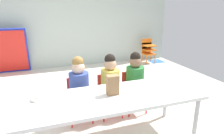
% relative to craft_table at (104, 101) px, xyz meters
% --- Properties ---
extents(ground_plane, '(6.21, 5.31, 0.02)m').
position_rel_craft_table_xyz_m(ground_plane, '(-0.13, 0.79, -0.56)').
color(ground_plane, silver).
extents(back_wall, '(6.21, 0.10, 2.45)m').
position_rel_craft_table_xyz_m(back_wall, '(-0.13, 3.45, 0.68)').
color(back_wall, '#B2C1B7').
rests_on(back_wall, ground_plane).
extents(craft_table, '(2.17, 0.72, 0.60)m').
position_rel_craft_table_xyz_m(craft_table, '(0.00, 0.00, 0.00)').
color(craft_table, white).
rests_on(craft_table, ground_plane).
extents(seated_child_near_camera, '(0.32, 0.32, 0.92)m').
position_rel_craft_table_xyz_m(seated_child_near_camera, '(-0.16, 0.59, 0.00)').
color(seated_child_near_camera, red).
rests_on(seated_child_near_camera, ground_plane).
extents(seated_child_middle_seat, '(0.32, 0.31, 0.92)m').
position_rel_craft_table_xyz_m(seated_child_middle_seat, '(0.27, 0.59, 0.00)').
color(seated_child_middle_seat, red).
rests_on(seated_child_middle_seat, ground_plane).
extents(seated_child_far_right, '(0.32, 0.32, 0.92)m').
position_rel_craft_table_xyz_m(seated_child_far_right, '(0.65, 0.59, 0.00)').
color(seated_child_far_right, red).
rests_on(seated_child_far_right, ground_plane).
extents(kid_chair_orange_stack, '(0.32, 0.30, 0.68)m').
position_rel_craft_table_xyz_m(kid_chair_orange_stack, '(2.28, 3.04, -0.16)').
color(kid_chair_orange_stack, orange).
rests_on(kid_chair_orange_stack, ground_plane).
extents(folded_activity_table, '(0.90, 0.29, 1.09)m').
position_rel_craft_table_xyz_m(folded_activity_table, '(-1.36, 3.26, -0.01)').
color(folded_activity_table, '#1E33BF').
rests_on(folded_activity_table, ground_plane).
extents(paper_bag_brown, '(0.13, 0.09, 0.22)m').
position_rel_craft_table_xyz_m(paper_bag_brown, '(0.11, 0.04, 0.16)').
color(paper_bag_brown, '#9E754C').
rests_on(paper_bag_brown, craft_table).
extents(paper_plate_near_edge, '(0.18, 0.18, 0.01)m').
position_rel_craft_table_xyz_m(paper_plate_near_edge, '(-0.69, 0.14, 0.05)').
color(paper_plate_near_edge, white).
rests_on(paper_plate_near_edge, craft_table).
extents(paper_plate_center_table, '(0.18, 0.18, 0.01)m').
position_rel_craft_table_xyz_m(paper_plate_center_table, '(-0.50, -0.05, 0.05)').
color(paper_plate_center_table, white).
rests_on(paper_plate_center_table, craft_table).
extents(donut_powdered_on_plate, '(0.11, 0.11, 0.03)m').
position_rel_craft_table_xyz_m(donut_powdered_on_plate, '(-0.69, 0.14, 0.07)').
color(donut_powdered_on_plate, white).
rests_on(donut_powdered_on_plate, craft_table).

